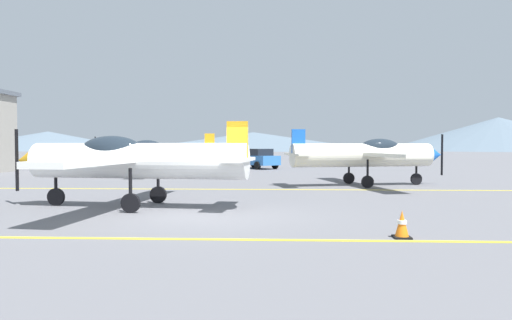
{
  "coord_description": "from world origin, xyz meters",
  "views": [
    {
      "loc": [
        1.7,
        -12.91,
        1.99
      ],
      "look_at": [
        0.67,
        10.0,
        1.2
      ],
      "focal_mm": 32.24,
      "sensor_mm": 36.0,
      "label": 1
    }
  ],
  "objects_px": {
    "airplane_mid": "(368,154)",
    "airplane_far": "(156,152)",
    "car_sedan": "(256,158)",
    "traffic_cone_front": "(402,225)",
    "airplane_near": "(130,159)"
  },
  "relations": [
    {
      "from": "airplane_near",
      "to": "airplane_mid",
      "type": "height_order",
      "value": "same"
    },
    {
      "from": "traffic_cone_front",
      "to": "car_sedan",
      "type": "bearing_deg",
      "value": 98.94
    },
    {
      "from": "airplane_mid",
      "to": "car_sedan",
      "type": "xyz_separation_m",
      "value": [
        -6.06,
        15.32,
        -0.67
      ]
    },
    {
      "from": "car_sedan",
      "to": "airplane_near",
      "type": "bearing_deg",
      "value": -97.14
    },
    {
      "from": "car_sedan",
      "to": "traffic_cone_front",
      "type": "distance_m",
      "value": 28.03
    },
    {
      "from": "airplane_mid",
      "to": "airplane_far",
      "type": "bearing_deg",
      "value": 149.36
    },
    {
      "from": "airplane_mid",
      "to": "traffic_cone_front",
      "type": "height_order",
      "value": "airplane_mid"
    },
    {
      "from": "airplane_far",
      "to": "car_sedan",
      "type": "bearing_deg",
      "value": 53.19
    },
    {
      "from": "airplane_mid",
      "to": "traffic_cone_front",
      "type": "relative_size",
      "value": 15.15
    },
    {
      "from": "airplane_mid",
      "to": "car_sedan",
      "type": "height_order",
      "value": "airplane_mid"
    },
    {
      "from": "car_sedan",
      "to": "airplane_far",
      "type": "bearing_deg",
      "value": -126.81
    },
    {
      "from": "airplane_near",
      "to": "traffic_cone_front",
      "type": "height_order",
      "value": "airplane_near"
    },
    {
      "from": "car_sedan",
      "to": "traffic_cone_front",
      "type": "height_order",
      "value": "car_sedan"
    },
    {
      "from": "airplane_mid",
      "to": "traffic_cone_front",
      "type": "xyz_separation_m",
      "value": [
        -1.7,
        -12.37,
        -1.22
      ]
    },
    {
      "from": "airplane_far",
      "to": "car_sedan",
      "type": "xyz_separation_m",
      "value": [
        6.08,
        8.12,
        -0.67
      ]
    }
  ]
}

